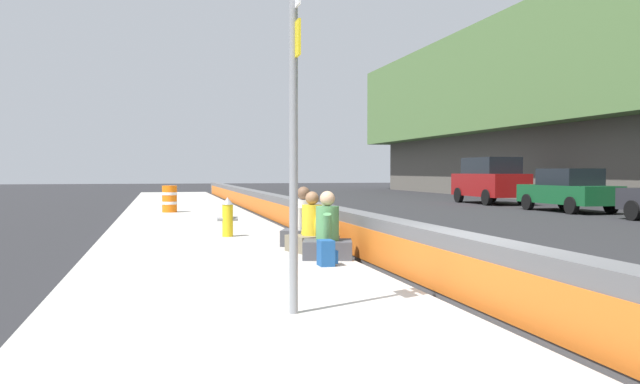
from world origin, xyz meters
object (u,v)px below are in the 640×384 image
at_px(seated_person_foreground, 327,237).
at_px(construction_barrel, 170,199).
at_px(seated_person_middle, 312,233).
at_px(fire_hydrant, 228,217).
at_px(route_sign_post, 294,112).
at_px(seated_person_rear, 304,227).
at_px(backpack, 327,253).
at_px(parked_car_fourth, 568,190).
at_px(parked_car_midline, 490,180).

xyz_separation_m(seated_person_foreground, construction_barrel, (13.44, 2.41, 0.12)).
distance_m(seated_person_foreground, construction_barrel, 13.65).
xyz_separation_m(seated_person_middle, construction_barrel, (12.42, 2.38, 0.14)).
height_order(fire_hydrant, construction_barrel, construction_barrel).
distance_m(route_sign_post, seated_person_foreground, 4.63).
height_order(seated_person_foreground, seated_person_rear, seated_person_rear).
height_order(backpack, construction_barrel, construction_barrel).
bearing_deg(parked_car_fourth, parked_car_midline, -0.75).
xyz_separation_m(route_sign_post, construction_barrel, (17.51, 1.02, -1.59)).
bearing_deg(construction_barrel, backpack, -171.29).
bearing_deg(construction_barrel, seated_person_middle, -169.15).
relative_size(construction_barrel, parked_car_midline, 0.20).
distance_m(seated_person_foreground, seated_person_middle, 1.02).
bearing_deg(seated_person_middle, route_sign_post, 165.07).
xyz_separation_m(backpack, construction_barrel, (14.27, 2.19, 0.28)).
distance_m(route_sign_post, seated_person_rear, 6.47).
xyz_separation_m(seated_person_middle, parked_car_midline, (17.89, -13.08, 0.70)).
bearing_deg(backpack, seated_person_rear, -4.97).
distance_m(route_sign_post, backpack, 3.92).
height_order(seated_person_rear, backpack, seated_person_rear).
distance_m(fire_hydrant, seated_person_rear, 2.47).
height_order(fire_hydrant, seated_person_middle, seated_person_middle).
xyz_separation_m(parked_car_fourth, parked_car_midline, (6.56, -0.09, 0.32)).
distance_m(construction_barrel, parked_car_fourth, 15.42).
relative_size(seated_person_middle, backpack, 2.74).
bearing_deg(parked_car_midline, backpack, 146.07).
relative_size(seated_person_middle, seated_person_rear, 0.94).
bearing_deg(parked_car_fourth, seated_person_foreground, 133.59).
height_order(route_sign_post, seated_person_middle, route_sign_post).
distance_m(seated_person_foreground, backpack, 0.87).
bearing_deg(backpack, route_sign_post, 160.26).
bearing_deg(parked_car_fourth, backpack, 134.96).
height_order(fire_hydrant, seated_person_foreground, seated_person_foreground).
bearing_deg(construction_barrel, fire_hydrant, -172.97).
distance_m(seated_person_rear, backpack, 2.86).
height_order(seated_person_rear, construction_barrel, seated_person_rear).
bearing_deg(parked_car_midline, seated_person_middle, 143.82).
relative_size(route_sign_post, seated_person_rear, 3.10).
bearing_deg(seated_person_middle, parked_car_midline, -36.18).
bearing_deg(route_sign_post, parked_car_midline, -32.15).
relative_size(seated_person_foreground, seated_person_rear, 0.98).
distance_m(construction_barrel, parked_car_midline, 16.41).
distance_m(backpack, construction_barrel, 14.44).
bearing_deg(construction_barrel, parked_car_midline, -70.53).
height_order(construction_barrel, parked_car_fourth, parked_car_fourth).
distance_m(seated_person_foreground, parked_car_midline, 22.99).
bearing_deg(backpack, seated_person_middle, -5.99).
xyz_separation_m(fire_hydrant, construction_barrel, (9.32, 1.15, 0.03)).
relative_size(fire_hydrant, construction_barrel, 0.93).
distance_m(seated_person_middle, backpack, 1.86).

